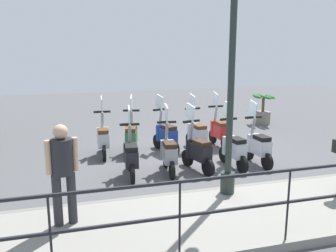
{
  "coord_description": "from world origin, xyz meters",
  "views": [
    {
      "loc": [
        -8.44,
        2.97,
        2.93
      ],
      "look_at": [
        0.2,
        0.5,
        0.9
      ],
      "focal_mm": 40.0,
      "sensor_mm": 36.0,
      "label": 1
    }
  ],
  "objects": [
    {
      "name": "scooter_far_2",
      "position": [
        0.97,
        0.34,
        0.48
      ],
      "size": [
        1.2,
        0.54,
        1.54
      ],
      "rotation": [
        0.0,
        0.0,
        0.3
      ],
      "color": "black",
      "rests_on": "ground_plane"
    },
    {
      "name": "scooter_far_4",
      "position": [
        1.06,
        2.0,
        0.48
      ],
      "size": [
        1.23,
        0.44,
        1.54
      ],
      "rotation": [
        0.0,
        0.0,
        -0.07
      ],
      "color": "black",
      "rests_on": "ground_plane"
    },
    {
      "name": "lamp_post_near",
      "position": [
        -2.4,
        0.08,
        2.14
      ],
      "size": [
        0.26,
        0.9,
        4.47
      ],
      "color": "#232D28",
      "rests_on": "promenade_walkway"
    },
    {
      "name": "scooter_far_3",
      "position": [
        1.05,
        1.27,
        0.48
      ],
      "size": [
        1.21,
        0.51,
        1.54
      ],
      "rotation": [
        0.0,
        0.0,
        -0.24
      ],
      "color": "black",
      "rests_on": "ground_plane"
    },
    {
      "name": "promenade_walkway",
      "position": [
        -3.15,
        0.0,
        0.07
      ],
      "size": [
        2.2,
        20.0,
        0.15
      ],
      "color": "gray",
      "rests_on": "ground_plane"
    },
    {
      "name": "potted_palm",
      "position": [
        3.48,
        -4.02,
        0.45
      ],
      "size": [
        1.06,
        0.66,
        1.05
      ],
      "color": "slate",
      "rests_on": "ground_plane"
    },
    {
      "name": "scooter_near_3",
      "position": [
        -0.65,
        0.73,
        0.48
      ],
      "size": [
        1.23,
        0.44,
        1.54
      ],
      "rotation": [
        0.0,
        0.0,
        -0.11
      ],
      "color": "black",
      "rests_on": "ground_plane"
    },
    {
      "name": "scooter_near_4",
      "position": [
        -0.66,
        1.59,
        0.48
      ],
      "size": [
        1.23,
        0.44,
        1.54
      ],
      "rotation": [
        0.0,
        0.0,
        -0.11
      ],
      "color": "black",
      "rests_on": "ground_plane"
    },
    {
      "name": "scooter_near_2",
      "position": [
        -0.71,
        0.05,
        0.48
      ],
      "size": [
        1.21,
        0.52,
        1.54
      ],
      "rotation": [
        0.0,
        0.0,
        0.26
      ],
      "color": "black",
      "rests_on": "ground_plane"
    },
    {
      "name": "pedestrian_distant",
      "position": [
        -2.85,
        3.03,
        1.08
      ],
      "size": [
        0.37,
        0.48,
        1.59
      ],
      "rotation": [
        0.0,
        0.0,
        3.31
      ],
      "color": "#28282D",
      "rests_on": "promenade_walkway"
    },
    {
      "name": "scooter_far_0",
      "position": [
        1.03,
        -1.24,
        0.48
      ],
      "size": [
        1.23,
        0.44,
        1.54
      ],
      "rotation": [
        0.0,
        0.0,
        0.03
      ],
      "color": "black",
      "rests_on": "ground_plane"
    },
    {
      "name": "scooter_near_0",
      "position": [
        -0.69,
        -1.51,
        0.48
      ],
      "size": [
        1.23,
        0.44,
        1.54
      ],
      "rotation": [
        0.0,
        0.0,
        0.05
      ],
      "color": "black",
      "rests_on": "ground_plane"
    },
    {
      "name": "ground_plane",
      "position": [
        0.0,
        0.0,
        0.0
      ],
      "size": [
        28.0,
        28.0,
        0.0
      ],
      "primitive_type": "plane",
      "color": "#4C4C4F"
    },
    {
      "name": "scooter_far_1",
      "position": [
        0.85,
        -0.5,
        0.48
      ],
      "size": [
        1.23,
        0.44,
        1.54
      ],
      "rotation": [
        0.0,
        0.0,
        0.11
      ],
      "color": "black",
      "rests_on": "ground_plane"
    },
    {
      "name": "fence_railing",
      "position": [
        -4.2,
        0.0,
        0.91
      ],
      "size": [
        0.04,
        16.03,
        1.07
      ],
      "color": "black",
      "rests_on": "promenade_walkway"
    },
    {
      "name": "scooter_near_1",
      "position": [
        -0.72,
        -0.84,
        0.48
      ],
      "size": [
        1.23,
        0.44,
        1.54
      ],
      "rotation": [
        0.0,
        0.0,
        0.09
      ],
      "color": "black",
      "rests_on": "ground_plane"
    }
  ]
}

